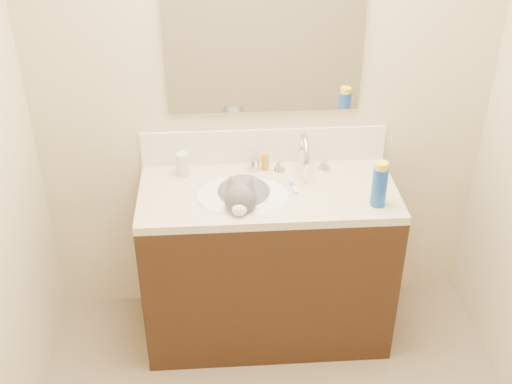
{
  "coord_description": "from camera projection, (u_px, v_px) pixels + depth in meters",
  "views": [
    {
      "loc": [
        -0.23,
        -1.55,
        2.42
      ],
      "look_at": [
        -0.06,
        0.92,
        0.88
      ],
      "focal_mm": 45.0,
      "sensor_mm": 36.0,
      "label": 1
    }
  ],
  "objects": [
    {
      "name": "toothbrush",
      "position": [
        292.0,
        185.0,
        3.0
      ],
      "size": [
        0.04,
        0.15,
        0.01
      ],
      "primitive_type": "cube",
      "rotation": [
        0.0,
        0.0,
        0.14
      ],
      "color": "silver",
      "rests_on": "counter_slab"
    },
    {
      "name": "pill_label",
      "position": [
        183.0,
        166.0,
        3.07
      ],
      "size": [
        0.08,
        0.08,
        0.04
      ],
      "primitive_type": "cylinder",
      "rotation": [
        0.0,
        0.0,
        0.43
      ],
      "color": "#E15425",
      "rests_on": "pill_bottle"
    },
    {
      "name": "counter_slab",
      "position": [
        268.0,
        193.0,
        2.99
      ],
      "size": [
        1.2,
        0.55,
        0.04
      ],
      "primitive_type": "cube",
      "color": "beige",
      "rests_on": "vanity_cabinet"
    },
    {
      "name": "spray_can",
      "position": [
        379.0,
        187.0,
        2.82
      ],
      "size": [
        0.08,
        0.08,
        0.19
      ],
      "primitive_type": "cylinder",
      "rotation": [
        0.0,
        0.0,
        0.21
      ],
      "color": "#1745A2",
      "rests_on": "counter_slab"
    },
    {
      "name": "amber_bottle",
      "position": [
        265.0,
        162.0,
        3.11
      ],
      "size": [
        0.04,
        0.04,
        0.09
      ],
      "primitive_type": "cylinder",
      "rotation": [
        0.0,
        0.0,
        0.11
      ],
      "color": "#C28116",
      "rests_on": "counter_slab"
    },
    {
      "name": "basin",
      "position": [
        243.0,
        207.0,
        2.98
      ],
      "size": [
        0.45,
        0.36,
        0.14
      ],
      "primitive_type": "ellipsoid",
      "color": "white",
      "rests_on": "vanity_cabinet"
    },
    {
      "name": "cat",
      "position": [
        243.0,
        200.0,
        2.96
      ],
      "size": [
        0.32,
        0.41,
        0.32
      ],
      "rotation": [
        0.0,
        0.0,
        -0.14
      ],
      "color": "#514F51",
      "rests_on": "basin"
    },
    {
      "name": "room_shell",
      "position": [
        299.0,
        181.0,
        1.82
      ],
      "size": [
        2.24,
        2.54,
        2.52
      ],
      "color": "beige",
      "rests_on": "ground"
    },
    {
      "name": "faucet",
      "position": [
        303.0,
        158.0,
        3.06
      ],
      "size": [
        0.28,
        0.2,
        0.21
      ],
      "color": "silver",
      "rests_on": "counter_slab"
    },
    {
      "name": "pill_bottle",
      "position": [
        183.0,
        164.0,
        3.06
      ],
      "size": [
        0.08,
        0.08,
        0.11
      ],
      "primitive_type": "cylinder",
      "rotation": [
        0.0,
        0.0,
        0.43
      ],
      "color": "silver",
      "rests_on": "counter_slab"
    },
    {
      "name": "silver_jar",
      "position": [
        254.0,
        165.0,
        3.11
      ],
      "size": [
        0.06,
        0.06,
        0.06
      ],
      "primitive_type": "cylinder",
      "rotation": [
        0.0,
        0.0,
        -0.09
      ],
      "color": "#B7B7BC",
      "rests_on": "counter_slab"
    },
    {
      "name": "vanity_cabinet",
      "position": [
        267.0,
        266.0,
        3.21
      ],
      "size": [
        1.2,
        0.55,
        0.82
      ],
      "primitive_type": "cube",
      "color": "black",
      "rests_on": "ground"
    },
    {
      "name": "backsplash",
      "position": [
        264.0,
        146.0,
        3.15
      ],
      "size": [
        1.2,
        0.02,
        0.18
      ],
      "primitive_type": "cube",
      "color": "white",
      "rests_on": "counter_slab"
    },
    {
      "name": "toothbrush_head",
      "position": [
        292.0,
        184.0,
        3.0
      ],
      "size": [
        0.02,
        0.03,
        0.02
      ],
      "primitive_type": "cube",
      "rotation": [
        0.0,
        0.0,
        0.14
      ],
      "color": "#5996BE",
      "rests_on": "counter_slab"
    },
    {
      "name": "mirror",
      "position": [
        265.0,
        28.0,
        2.84
      ],
      "size": [
        0.9,
        0.02,
        0.8
      ],
      "primitive_type": "cube",
      "color": "white",
      "rests_on": "room_shell"
    },
    {
      "name": "spray_cap",
      "position": [
        382.0,
        166.0,
        2.76
      ],
      "size": [
        0.07,
        0.07,
        0.04
      ],
      "primitive_type": "cylinder",
      "rotation": [
        0.0,
        0.0,
        0.21
      ],
      "color": "yellow",
      "rests_on": "spray_can"
    }
  ]
}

